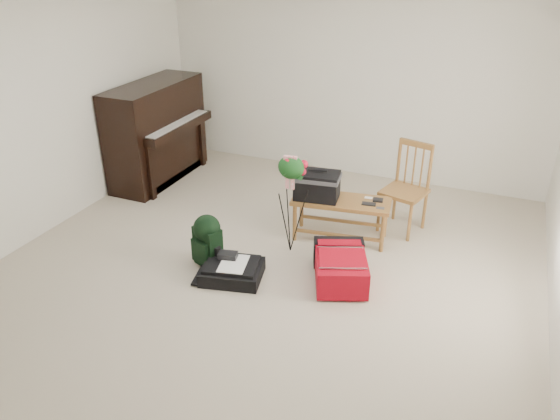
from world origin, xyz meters
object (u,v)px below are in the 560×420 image
at_px(red_suitcase, 342,264).
at_px(black_duffel, 232,270).
at_px(piano, 158,134).
at_px(green_backpack, 207,238).
at_px(bench, 325,189).
at_px(flower_stand, 291,205).
at_px(dining_chair, 405,189).

distance_m(red_suitcase, black_duffel, 1.02).
relative_size(piano, green_backpack, 2.82).
relative_size(bench, flower_stand, 0.99).
bearing_deg(bench, green_backpack, -138.72).
distance_m(dining_chair, flower_stand, 1.31).
bearing_deg(flower_stand, dining_chair, 36.15).
bearing_deg(flower_stand, black_duffel, -122.73).
relative_size(green_backpack, flower_stand, 0.50).
distance_m(bench, dining_chair, 0.88).
height_order(piano, red_suitcase, piano).
bearing_deg(red_suitcase, green_backpack, 170.50).
bearing_deg(bench, dining_chair, 26.05).
distance_m(piano, green_backpack, 2.34).
height_order(dining_chair, green_backpack, dining_chair).
bearing_deg(red_suitcase, bench, 99.11).
bearing_deg(black_duffel, piano, 125.10).
bearing_deg(green_backpack, bench, 70.28).
xyz_separation_m(bench, flower_stand, (-0.21, -0.42, -0.03)).
bearing_deg(dining_chair, red_suitcase, -89.26).
height_order(black_duffel, green_backpack, green_backpack).
xyz_separation_m(dining_chair, green_backpack, (-1.57, -1.47, -0.18)).
bearing_deg(bench, red_suitcase, -67.32).
height_order(bench, flower_stand, flower_stand).
bearing_deg(flower_stand, green_backpack, -146.49).
bearing_deg(red_suitcase, piano, 133.16).
distance_m(red_suitcase, flower_stand, 0.78).
relative_size(piano, bench, 1.43).
height_order(piano, flower_stand, piano).
distance_m(dining_chair, red_suitcase, 1.28).
xyz_separation_m(black_duffel, flower_stand, (0.31, 0.68, 0.43)).
height_order(piano, black_duffel, piano).
bearing_deg(black_duffel, bench, 51.55).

